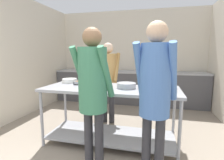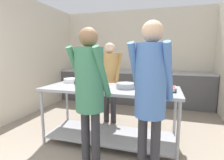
{
  "view_description": "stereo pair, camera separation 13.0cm",
  "coord_description": "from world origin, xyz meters",
  "px_view_note": "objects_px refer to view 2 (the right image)",
  "views": [
    {
      "loc": [
        0.74,
        -0.99,
        1.41
      ],
      "look_at": [
        0.08,
        1.65,
        1.0
      ],
      "focal_mm": 28.0,
      "sensor_mm": 36.0,
      "label": 1
    },
    {
      "loc": [
        0.86,
        -0.96,
        1.41
      ],
      "look_at": [
        0.08,
        1.65,
        1.0
      ],
      "focal_mm": 28.0,
      "sensor_mm": 36.0,
      "label": 2
    }
  ],
  "objects_px": {
    "plate_stack": "(71,80)",
    "water_bottle": "(117,67)",
    "sauce_pan": "(126,85)",
    "guest_serving_left": "(151,87)",
    "cook_behind_counter": "(110,74)",
    "serving_tray_roast": "(88,82)",
    "guest_serving_right": "(90,86)",
    "broccoli_bowl": "(101,85)",
    "serving_tray_vegetables": "(159,88)"
  },
  "relations": [
    {
      "from": "serving_tray_roast",
      "to": "serving_tray_vegetables",
      "type": "bearing_deg",
      "value": -8.87
    },
    {
      "from": "serving_tray_vegetables",
      "to": "guest_serving_left",
      "type": "bearing_deg",
      "value": -94.27
    },
    {
      "from": "guest_serving_left",
      "to": "water_bottle",
      "type": "xyz_separation_m",
      "value": [
        -1.2,
        3.17,
        -0.07
      ]
    },
    {
      "from": "sauce_pan",
      "to": "broccoli_bowl",
      "type": "bearing_deg",
      "value": -164.51
    },
    {
      "from": "plate_stack",
      "to": "sauce_pan",
      "type": "distance_m",
      "value": 1.09
    },
    {
      "from": "serving_tray_vegetables",
      "to": "cook_behind_counter",
      "type": "bearing_deg",
      "value": 141.54
    },
    {
      "from": "plate_stack",
      "to": "guest_serving_right",
      "type": "bearing_deg",
      "value": -50.93
    },
    {
      "from": "plate_stack",
      "to": "broccoli_bowl",
      "type": "bearing_deg",
      "value": -26.37
    },
    {
      "from": "plate_stack",
      "to": "serving_tray_roast",
      "type": "relative_size",
      "value": 0.7
    },
    {
      "from": "serving_tray_vegetables",
      "to": "cook_behind_counter",
      "type": "distance_m",
      "value": 1.25
    },
    {
      "from": "sauce_pan",
      "to": "plate_stack",
      "type": "bearing_deg",
      "value": 166.93
    },
    {
      "from": "sauce_pan",
      "to": "guest_serving_left",
      "type": "xyz_separation_m",
      "value": [
        0.41,
        -0.78,
        0.14
      ]
    },
    {
      "from": "broccoli_bowl",
      "to": "serving_tray_roast",
      "type": "bearing_deg",
      "value": 138.32
    },
    {
      "from": "cook_behind_counter",
      "to": "plate_stack",
      "type": "bearing_deg",
      "value": -135.51
    },
    {
      "from": "broccoli_bowl",
      "to": "water_bottle",
      "type": "bearing_deg",
      "value": 99.68
    },
    {
      "from": "serving_tray_roast",
      "to": "guest_serving_right",
      "type": "height_order",
      "value": "guest_serving_right"
    },
    {
      "from": "cook_behind_counter",
      "to": "water_bottle",
      "type": "bearing_deg",
      "value": 100.09
    },
    {
      "from": "broccoli_bowl",
      "to": "guest_serving_right",
      "type": "distance_m",
      "value": 0.66
    },
    {
      "from": "serving_tray_vegetables",
      "to": "guest_serving_right",
      "type": "bearing_deg",
      "value": -133.76
    },
    {
      "from": "sauce_pan",
      "to": "cook_behind_counter",
      "type": "xyz_separation_m",
      "value": [
        -0.5,
        0.8,
        0.06
      ]
    },
    {
      "from": "cook_behind_counter",
      "to": "serving_tray_roast",
      "type": "bearing_deg",
      "value": -108.63
    },
    {
      "from": "broccoli_bowl",
      "to": "guest_serving_right",
      "type": "xyz_separation_m",
      "value": [
        0.1,
        -0.64,
        0.12
      ]
    },
    {
      "from": "plate_stack",
      "to": "serving_tray_vegetables",
      "type": "height_order",
      "value": "plate_stack"
    },
    {
      "from": "sauce_pan",
      "to": "serving_tray_vegetables",
      "type": "xyz_separation_m",
      "value": [
        0.47,
        0.02,
        -0.02
      ]
    },
    {
      "from": "guest_serving_right",
      "to": "cook_behind_counter",
      "type": "distance_m",
      "value": 1.56
    },
    {
      "from": "sauce_pan",
      "to": "guest_serving_right",
      "type": "xyz_separation_m",
      "value": [
        -0.26,
        -0.75,
        0.12
      ]
    },
    {
      "from": "sauce_pan",
      "to": "guest_serving_right",
      "type": "distance_m",
      "value": 0.8
    },
    {
      "from": "water_bottle",
      "to": "sauce_pan",
      "type": "bearing_deg",
      "value": -71.75
    },
    {
      "from": "guest_serving_right",
      "to": "serving_tray_vegetables",
      "type": "bearing_deg",
      "value": 46.24
    },
    {
      "from": "water_bottle",
      "to": "guest_serving_left",
      "type": "bearing_deg",
      "value": -69.23
    },
    {
      "from": "plate_stack",
      "to": "guest_serving_left",
      "type": "xyz_separation_m",
      "value": [
        1.48,
        -1.03,
        0.15
      ]
    },
    {
      "from": "sauce_pan",
      "to": "serving_tray_vegetables",
      "type": "distance_m",
      "value": 0.48
    },
    {
      "from": "cook_behind_counter",
      "to": "broccoli_bowl",
      "type": "bearing_deg",
      "value": -81.06
    },
    {
      "from": "sauce_pan",
      "to": "water_bottle",
      "type": "distance_m",
      "value": 2.51
    },
    {
      "from": "water_bottle",
      "to": "broccoli_bowl",
      "type": "bearing_deg",
      "value": -80.32
    },
    {
      "from": "serving_tray_roast",
      "to": "guest_serving_left",
      "type": "bearing_deg",
      "value": -41.4
    },
    {
      "from": "serving_tray_vegetables",
      "to": "water_bottle",
      "type": "height_order",
      "value": "water_bottle"
    },
    {
      "from": "plate_stack",
      "to": "guest_serving_right",
      "type": "distance_m",
      "value": 1.28
    },
    {
      "from": "guest_serving_right",
      "to": "cook_behind_counter",
      "type": "bearing_deg",
      "value": 99.07
    },
    {
      "from": "sauce_pan",
      "to": "guest_serving_left",
      "type": "height_order",
      "value": "guest_serving_left"
    },
    {
      "from": "plate_stack",
      "to": "water_bottle",
      "type": "relative_size",
      "value": 1.19
    },
    {
      "from": "serving_tray_roast",
      "to": "water_bottle",
      "type": "height_order",
      "value": "water_bottle"
    },
    {
      "from": "broccoli_bowl",
      "to": "guest_serving_left",
      "type": "relative_size",
      "value": 0.13
    },
    {
      "from": "guest_serving_left",
      "to": "cook_behind_counter",
      "type": "distance_m",
      "value": 1.83
    },
    {
      "from": "broccoli_bowl",
      "to": "guest_serving_left",
      "type": "height_order",
      "value": "guest_serving_left"
    },
    {
      "from": "serving_tray_roast",
      "to": "plate_stack",
      "type": "bearing_deg",
      "value": 173.07
    },
    {
      "from": "broccoli_bowl",
      "to": "cook_behind_counter",
      "type": "relative_size",
      "value": 0.14
    },
    {
      "from": "plate_stack",
      "to": "sauce_pan",
      "type": "bearing_deg",
      "value": -13.07
    },
    {
      "from": "serving_tray_roast",
      "to": "guest_serving_right",
      "type": "relative_size",
      "value": 0.23
    },
    {
      "from": "broccoli_bowl",
      "to": "sauce_pan",
      "type": "height_order",
      "value": "broccoli_bowl"
    }
  ]
}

